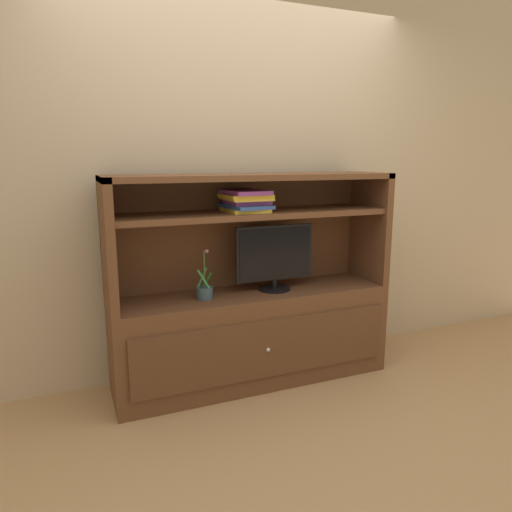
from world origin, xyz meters
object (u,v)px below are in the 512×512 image
media_console (253,315)px  potted_plant (205,292)px  magazine_stack (245,201)px  tv_monitor (275,256)px

media_console → potted_plant: bearing=-174.3°
potted_plant → magazine_stack: (0.29, 0.03, 0.55)m
potted_plant → tv_monitor: bearing=2.6°
media_console → potted_plant: size_ratio=5.84×
media_console → magazine_stack: media_console is taller
media_console → tv_monitor: size_ratio=3.39×
potted_plant → magazine_stack: bearing=5.3°
media_console → magazine_stack: (-0.05, -0.01, 0.76)m
media_console → magazine_stack: size_ratio=5.19×
tv_monitor → magazine_stack: bearing=178.9°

